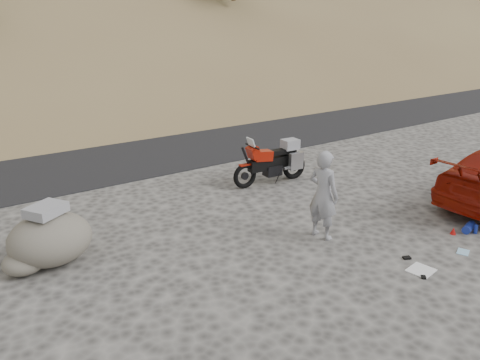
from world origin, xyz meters
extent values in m
plane|color=#3C3A37|center=(0.00, 0.00, 0.00)|extent=(140.00, 140.00, 0.00)
cube|color=black|center=(0.00, 9.00, 0.00)|extent=(120.00, 7.00, 0.05)
torus|color=black|center=(0.54, 3.36, 0.34)|extent=(0.68, 0.17, 0.68)
cylinder|color=black|center=(0.54, 3.36, 0.34)|extent=(0.21, 0.08, 0.20)
torus|color=black|center=(2.12, 3.24, 0.34)|extent=(0.73, 0.20, 0.72)
cylinder|color=black|center=(2.12, 3.24, 0.34)|extent=(0.23, 0.10, 0.23)
cylinder|color=black|center=(0.62, 3.36, 0.72)|extent=(0.39, 0.09, 0.83)
cylinder|color=black|center=(0.76, 3.35, 1.11)|extent=(0.09, 0.64, 0.05)
cube|color=black|center=(1.30, 3.31, 0.56)|extent=(1.24, 0.34, 0.31)
cube|color=black|center=(1.41, 3.30, 0.36)|extent=(0.48, 0.34, 0.29)
cube|color=maroon|center=(1.07, 3.32, 0.82)|extent=(0.56, 0.35, 0.32)
cube|color=maroon|center=(0.79, 3.34, 0.94)|extent=(0.33, 0.37, 0.36)
cube|color=silver|center=(0.72, 3.35, 1.21)|extent=(0.14, 0.32, 0.26)
cube|color=black|center=(1.56, 3.29, 0.84)|extent=(0.58, 0.27, 0.12)
cube|color=black|center=(1.95, 3.26, 0.80)|extent=(0.37, 0.21, 0.10)
cube|color=silver|center=(1.97, 2.99, 0.59)|extent=(0.42, 0.15, 0.46)
cube|color=silver|center=(2.01, 3.52, 0.59)|extent=(0.42, 0.15, 0.46)
cube|color=gray|center=(1.97, 3.26, 1.00)|extent=(0.46, 0.38, 0.27)
cube|color=maroon|center=(0.54, 3.36, 0.64)|extent=(0.32, 0.15, 0.04)
cylinder|color=black|center=(1.44, 3.11, 0.18)|extent=(0.04, 0.22, 0.37)
cylinder|color=silver|center=(1.90, 3.12, 0.41)|extent=(0.47, 0.13, 0.13)
imported|color=gray|center=(0.17, 0.13, 0.00)|extent=(0.56, 0.74, 1.83)
ellipsoid|color=#5A544D|center=(-4.63, 2.12, 0.48)|extent=(1.81, 1.68, 0.96)
cube|color=gray|center=(-4.63, 2.12, 1.05)|extent=(0.82, 0.77, 0.18)
ellipsoid|color=#5A544D|center=(-5.13, 2.02, 0.22)|extent=(0.88, 0.83, 0.44)
cube|color=white|center=(0.68, -1.89, 0.01)|extent=(0.51, 0.46, 0.01)
cylinder|color=navy|center=(2.91, -1.45, 0.08)|extent=(0.45, 0.27, 0.17)
cylinder|color=navy|center=(2.93, -1.60, 0.10)|extent=(0.09, 0.09, 0.19)
cone|color=#AD0E0B|center=(2.51, -1.36, 0.08)|extent=(0.15, 0.15, 0.15)
cube|color=black|center=(0.84, -1.47, 0.02)|extent=(0.17, 0.15, 0.04)
cube|color=black|center=(0.50, -2.07, 0.02)|extent=(0.13, 0.13, 0.03)
cube|color=#8EBEDC|center=(1.95, -1.92, 0.01)|extent=(0.34, 0.30, 0.01)
camera|label=1|loc=(-6.13, -6.08, 4.27)|focal=35.00mm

